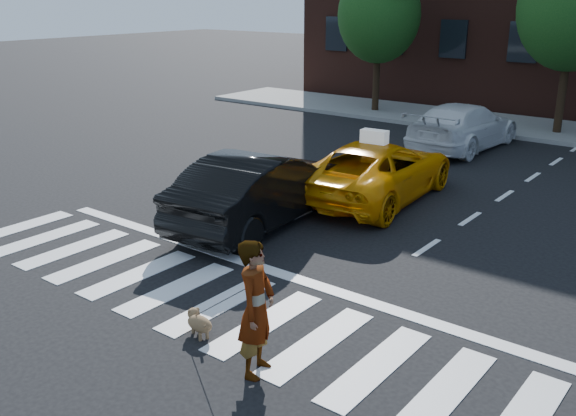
% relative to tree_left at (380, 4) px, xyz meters
% --- Properties ---
extents(ground, '(120.00, 120.00, 0.00)m').
position_rel_tree_left_xyz_m(ground, '(6.97, -17.00, -4.44)').
color(ground, black).
rests_on(ground, ground).
extents(crosswalk, '(13.00, 2.40, 0.01)m').
position_rel_tree_left_xyz_m(crosswalk, '(6.97, -17.00, -4.43)').
color(crosswalk, silver).
rests_on(crosswalk, ground).
extents(stop_line, '(12.00, 0.30, 0.01)m').
position_rel_tree_left_xyz_m(stop_line, '(6.97, -15.40, -4.43)').
color(stop_line, silver).
rests_on(stop_line, ground).
extents(sidewalk_far, '(30.00, 4.00, 0.15)m').
position_rel_tree_left_xyz_m(sidewalk_far, '(6.97, 0.50, -4.37)').
color(sidewalk_far, slate).
rests_on(sidewalk_far, ground).
extents(tree_left, '(3.39, 3.38, 6.50)m').
position_rel_tree_left_xyz_m(tree_left, '(0.00, 0.00, 0.00)').
color(tree_left, black).
rests_on(tree_left, ground).
extents(taxi, '(2.80, 5.37, 1.44)m').
position_rel_tree_left_xyz_m(taxi, '(6.06, -10.34, -3.72)').
color(taxi, orange).
rests_on(taxi, ground).
extents(black_sedan, '(2.27, 5.10, 1.63)m').
position_rel_tree_left_xyz_m(black_sedan, '(4.97, -13.54, -3.63)').
color(black_sedan, black).
rests_on(black_sedan, ground).
extents(white_suv, '(2.24, 5.20, 1.49)m').
position_rel_tree_left_xyz_m(white_suv, '(5.57, -3.93, -3.69)').
color(white_suv, silver).
rests_on(white_suv, ground).
extents(woman, '(0.65, 0.80, 1.92)m').
position_rel_tree_left_xyz_m(woman, '(8.75, -18.10, -3.48)').
color(woman, '#999999').
rests_on(woman, ground).
extents(dog, '(0.61, 0.40, 0.36)m').
position_rel_tree_left_xyz_m(dog, '(7.40, -17.87, -4.23)').
color(dog, olive).
rests_on(dog, ground).
extents(taxi_sign, '(0.67, 0.33, 0.32)m').
position_rel_tree_left_xyz_m(taxi_sign, '(6.06, -10.54, -2.84)').
color(taxi_sign, white).
rests_on(taxi_sign, taxi).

